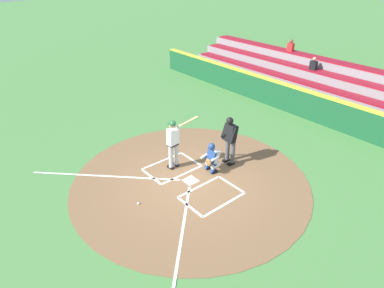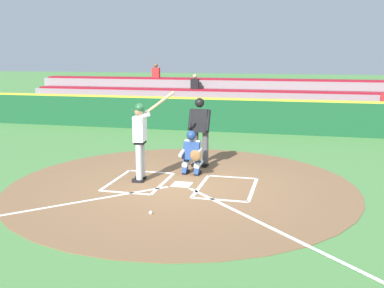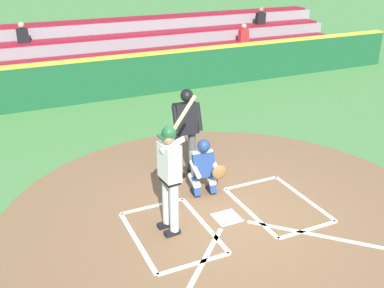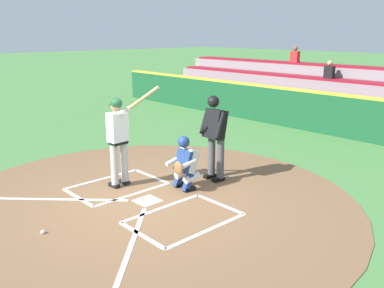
# 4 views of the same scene
# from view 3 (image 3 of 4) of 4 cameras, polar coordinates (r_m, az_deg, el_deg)

# --- Properties ---
(ground_plane) EXTENTS (120.00, 120.00, 0.00)m
(ground_plane) POSITION_cam_3_polar(r_m,az_deg,el_deg) (8.06, 4.41, -9.28)
(ground_plane) COLOR #4C8442
(dirt_circle) EXTENTS (8.00, 8.00, 0.01)m
(dirt_circle) POSITION_cam_3_polar(r_m,az_deg,el_deg) (8.06, 4.41, -9.24)
(dirt_circle) COLOR brown
(dirt_circle) RESTS_ON ground
(home_plate_and_chalk) EXTENTS (7.93, 4.91, 0.01)m
(home_plate_and_chalk) POSITION_cam_3_polar(r_m,az_deg,el_deg) (7.43, 7.78, -12.47)
(home_plate_and_chalk) COLOR white
(home_plate_and_chalk) RESTS_ON dirt_circle
(batter) EXTENTS (0.90, 0.77, 2.13)m
(batter) POSITION_cam_3_polar(r_m,az_deg,el_deg) (7.18, -2.80, -3.47)
(batter) COLOR #BCBCBC
(batter) RESTS_ON ground
(catcher) EXTENTS (0.59, 0.65, 1.13)m
(catcher) POSITION_cam_3_polar(r_m,az_deg,el_deg) (8.50, 1.53, -2.76)
(catcher) COLOR black
(catcher) RESTS_ON ground
(plate_umpire) EXTENTS (0.60, 0.43, 1.86)m
(plate_umpire) POSITION_cam_3_polar(r_m,az_deg,el_deg) (9.01, -0.76, 2.20)
(plate_umpire) COLOR #4C4C51
(plate_umpire) RESTS_ON ground
(backstop_wall) EXTENTS (22.00, 0.36, 1.31)m
(backstop_wall) POSITION_cam_3_polar(r_m,az_deg,el_deg) (14.28, -10.40, 8.15)
(backstop_wall) COLOR #19512D
(backstop_wall) RESTS_ON ground
(bleacher_stand) EXTENTS (20.00, 3.40, 2.55)m
(bleacher_stand) POSITION_cam_3_polar(r_m,az_deg,el_deg) (16.82, -12.88, 10.46)
(bleacher_stand) COLOR gray
(bleacher_stand) RESTS_ON ground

